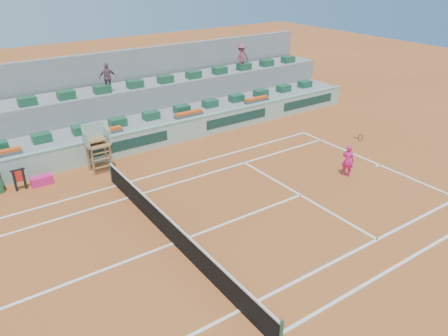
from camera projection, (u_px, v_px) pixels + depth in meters
The scene contains 16 objects.
ground at pixel (173, 243), 16.06m from camera, with size 90.00×90.00×0.00m, color #A04C1F.
seating_tier_lower at pixel (78, 139), 23.73m from camera, with size 36.00×4.00×1.20m, color gray.
seating_tier_upper at pixel (67, 119), 24.61m from camera, with size 36.00×2.40×2.60m, color gray.
stadium_back_wall at pixel (57, 96), 25.41m from camera, with size 36.00×0.40×4.40m, color gray.
player_bag at pixel (42, 180), 20.14m from camera, with size 0.96×0.43×0.43m, color #EC1E7B.
spectator_mid at pixel (108, 78), 24.49m from camera, with size 0.96×0.40×1.63m, color #7D5360.
spectator_right at pixel (241, 57), 29.19m from camera, with size 1.15×0.66×1.79m, color #8D464E.
court_lines at pixel (173, 243), 16.06m from camera, with size 23.89×11.09×0.01m.
tennis_net at pixel (172, 232), 15.83m from camera, with size 0.10×11.97×1.10m.
advertising_hoarding at pixel (92, 152), 22.09m from camera, with size 36.00×0.34×1.26m.
umpire_chair at pixel (97, 141), 20.94m from camera, with size 1.10×0.90×2.40m.
seat_row_lower at pixel (81, 130), 22.71m from camera, with size 32.90×0.60×0.44m.
seat_row_upper at pixel (66, 95), 23.50m from camera, with size 32.90×0.60×0.44m.
flower_planters at pixel (57, 142), 21.38m from camera, with size 26.80×0.36×0.28m.
towel_rack at pixel (19, 178), 19.52m from camera, with size 0.63×0.10×1.03m.
tennis_player at pixel (348, 160), 20.74m from camera, with size 0.56×0.90×2.28m.
Camera 1 is at (-5.98, -11.97, 9.49)m, focal length 35.00 mm.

